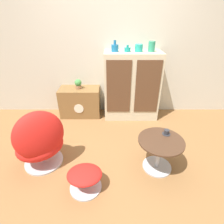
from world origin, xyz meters
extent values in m
plane|color=olive|center=(0.00, 0.00, 0.00)|extent=(12.00, 12.00, 0.00)
cube|color=beige|center=(0.00, 1.60, 1.30)|extent=(6.40, 0.06, 2.60)
cube|color=beige|center=(0.39, 1.34, 0.60)|extent=(0.97, 0.45, 1.20)
cube|color=brown|center=(0.15, 1.11, 0.66)|extent=(0.41, 0.01, 0.91)
cube|color=brown|center=(0.63, 1.11, 0.66)|extent=(0.41, 0.01, 0.91)
cube|color=brown|center=(-0.57, 1.37, 0.27)|extent=(0.74, 0.40, 0.54)
cylinder|color=beige|center=(-0.57, 1.17, 0.23)|extent=(0.17, 0.01, 0.17)
cylinder|color=#B7B7BC|center=(-0.87, 0.08, 0.01)|extent=(0.49, 0.49, 0.02)
cylinder|color=#B7B7BC|center=(-0.87, 0.08, 0.08)|extent=(0.06, 0.06, 0.11)
ellipsoid|color=red|center=(-0.87, 0.08, 0.28)|extent=(0.76, 0.74, 0.28)
ellipsoid|color=red|center=(-0.81, 0.00, 0.51)|extent=(0.68, 0.64, 0.62)
cylinder|color=#B7B7BC|center=(-0.26, -0.32, 0.01)|extent=(0.36, 0.36, 0.02)
cylinder|color=#B7B7BC|center=(-0.26, -0.32, 0.09)|extent=(0.04, 0.04, 0.15)
ellipsoid|color=red|center=(-0.26, -0.32, 0.21)|extent=(0.39, 0.33, 0.09)
cylinder|color=#B7B7BC|center=(0.62, -0.01, 0.01)|extent=(0.37, 0.37, 0.02)
cylinder|color=#B7B7BC|center=(0.62, -0.01, 0.22)|extent=(0.04, 0.04, 0.40)
cylinder|color=#472D1E|center=(0.62, -0.01, 0.43)|extent=(0.54, 0.54, 0.02)
cylinder|color=#196699|center=(0.08, 1.34, 1.25)|extent=(0.12, 0.12, 0.11)
cylinder|color=#196699|center=(0.08, 1.34, 1.34)|extent=(0.04, 0.04, 0.07)
cylinder|color=teal|center=(0.29, 1.34, 1.23)|extent=(0.10, 0.10, 0.06)
cylinder|color=teal|center=(0.29, 1.34, 1.29)|extent=(0.04, 0.04, 0.04)
cylinder|color=teal|center=(0.47, 1.34, 1.26)|extent=(0.13, 0.13, 0.12)
cylinder|color=#2D8E6B|center=(0.68, 1.34, 1.28)|extent=(0.11, 0.11, 0.16)
cylinder|color=#996B4C|center=(-0.58, 1.37, 0.57)|extent=(0.11, 0.11, 0.06)
sphere|color=#478E47|center=(-0.58, 1.37, 0.66)|extent=(0.12, 0.12, 0.12)
cylinder|color=#2D2D33|center=(0.71, 0.11, 0.44)|extent=(0.10, 0.10, 0.01)
cylinder|color=#2D2D33|center=(0.71, 0.11, 0.47)|extent=(0.06, 0.06, 0.06)
camera|label=1|loc=(0.04, -1.64, 1.73)|focal=28.00mm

